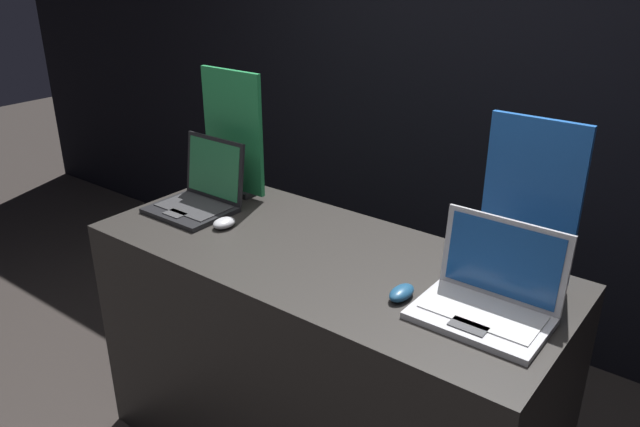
% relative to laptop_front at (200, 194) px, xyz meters
% --- Properties ---
extents(wall_back, '(8.00, 0.05, 2.80)m').
position_rel_laptop_front_xyz_m(wall_back, '(0.64, 1.33, 0.38)').
color(wall_back, black).
rests_on(wall_back, ground_plane).
extents(display_counter, '(1.73, 0.74, 0.96)m').
position_rel_laptop_front_xyz_m(display_counter, '(0.64, -0.02, -0.54)').
color(display_counter, '#282623').
rests_on(display_counter, ground_plane).
extents(laptop_front, '(0.32, 0.30, 0.28)m').
position_rel_laptop_front_xyz_m(laptop_front, '(0.00, 0.00, 0.00)').
color(laptop_front, black).
rests_on(laptop_front, display_counter).
extents(mouse_front, '(0.07, 0.10, 0.04)m').
position_rel_laptop_front_xyz_m(mouse_front, '(0.21, -0.08, -0.05)').
color(mouse_front, '#B2B2B7').
rests_on(mouse_front, display_counter).
extents(promo_stand_front, '(0.32, 0.07, 0.54)m').
position_rel_laptop_front_xyz_m(promo_stand_front, '(0.00, 0.21, 0.19)').
color(promo_stand_front, black).
rests_on(promo_stand_front, display_counter).
extents(laptop_back, '(0.38, 0.28, 0.27)m').
position_rel_laptop_front_xyz_m(laptop_back, '(1.27, -0.03, -0.00)').
color(laptop_back, '#B7B7BC').
rests_on(laptop_back, display_counter).
extents(mouse_back, '(0.06, 0.11, 0.04)m').
position_rel_laptop_front_xyz_m(mouse_back, '(1.03, -0.11, -0.05)').
color(mouse_back, navy).
rests_on(mouse_back, display_counter).
extents(promo_stand_back, '(0.30, 0.07, 0.54)m').
position_rel_laptop_front_xyz_m(promo_stand_back, '(1.27, 0.23, 0.19)').
color(promo_stand_back, black).
rests_on(promo_stand_back, display_counter).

